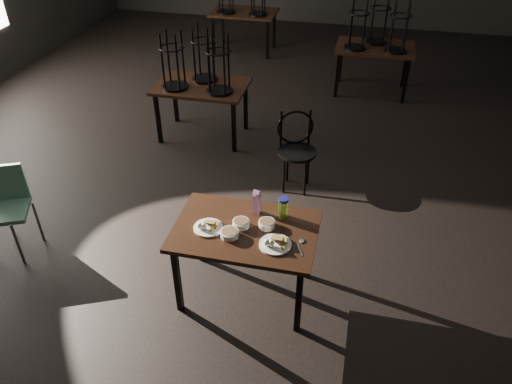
% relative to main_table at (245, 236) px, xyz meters
% --- Properties ---
extents(main_table, '(1.20, 0.80, 0.75)m').
position_rel_main_table_xyz_m(main_table, '(0.00, 0.00, 0.00)').
color(main_table, black).
rests_on(main_table, ground).
extents(plate_left, '(0.25, 0.25, 0.08)m').
position_rel_main_table_xyz_m(plate_left, '(-0.31, -0.06, 0.10)').
color(plate_left, white).
rests_on(plate_left, main_table).
extents(plate_right, '(0.26, 0.26, 0.08)m').
position_rel_main_table_xyz_m(plate_right, '(0.28, -0.15, 0.10)').
color(plate_right, white).
rests_on(plate_right, main_table).
extents(bowl_near, '(0.14, 0.14, 0.06)m').
position_rel_main_table_xyz_m(bowl_near, '(-0.04, 0.03, 0.11)').
color(bowl_near, white).
rests_on(bowl_near, main_table).
extents(bowl_far, '(0.14, 0.14, 0.06)m').
position_rel_main_table_xyz_m(bowl_far, '(0.17, 0.07, 0.11)').
color(bowl_far, white).
rests_on(bowl_far, main_table).
extents(bowl_big, '(0.15, 0.15, 0.05)m').
position_rel_main_table_xyz_m(bowl_big, '(-0.10, -0.12, 0.11)').
color(bowl_big, white).
rests_on(bowl_big, main_table).
extents(juice_carton, '(0.07, 0.07, 0.23)m').
position_rel_main_table_xyz_m(juice_carton, '(0.04, 0.25, 0.19)').
color(juice_carton, '#7E1772').
rests_on(juice_carton, main_table).
extents(water_bottle, '(0.10, 0.10, 0.20)m').
position_rel_main_table_xyz_m(water_bottle, '(0.27, 0.23, 0.18)').
color(water_bottle, '#A7EC45').
rests_on(water_bottle, main_table).
extents(spoon, '(0.07, 0.21, 0.01)m').
position_rel_main_table_xyz_m(spoon, '(0.48, -0.06, 0.08)').
color(spoon, silver).
rests_on(spoon, main_table).
extents(bentwood_chair, '(0.48, 0.48, 0.92)m').
position_rel_main_table_xyz_m(bentwood_chair, '(0.15, 1.81, -0.12)').
color(bentwood_chair, black).
rests_on(bentwood_chair, ground).
extents(school_chair, '(0.54, 0.54, 0.88)m').
position_rel_main_table_xyz_m(school_chair, '(-2.42, 0.13, -0.14)').
color(school_chair, '#69A388').
rests_on(school_chair, ground).
extents(bg_table_left, '(1.20, 0.80, 1.48)m').
position_rel_main_table_xyz_m(bg_table_left, '(-1.27, 2.71, 0.11)').
color(bg_table_left, black).
rests_on(bg_table_left, ground).
extents(bg_table_right, '(1.20, 0.80, 1.48)m').
position_rel_main_table_xyz_m(bg_table_right, '(0.91, 4.71, 0.11)').
color(bg_table_right, black).
rests_on(bg_table_right, ground).
extents(bg_table_far, '(1.20, 0.80, 1.48)m').
position_rel_main_table_xyz_m(bg_table_far, '(-1.53, 6.06, 0.08)').
color(bg_table_far, black).
rests_on(bg_table_far, ground).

